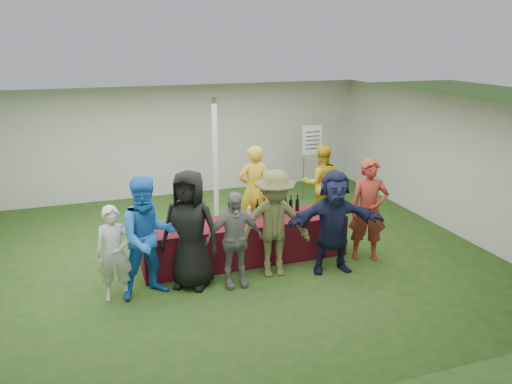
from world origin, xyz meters
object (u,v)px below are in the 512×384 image
object	(u,v)px
customer_4	(275,224)
customer_6	(368,210)
staff_back	(321,183)
customer_0	(114,253)
customer_1	(149,237)
customer_2	(190,230)
wine_list_sign	(312,146)
customer_3	(234,240)
customer_5	(334,222)
staff_pourer	(254,189)
dump_bucket	(336,209)
serving_table	(245,240)

from	to	relation	value
customer_4	customer_6	world-z (taller)	customer_6
staff_back	customer_0	world-z (taller)	staff_back
customer_1	customer_2	world-z (taller)	customer_2
wine_list_sign	customer_3	bearing A→B (deg)	-129.58
staff_back	customer_5	xyz separation A→B (m)	(-0.89, -2.29, 0.05)
staff_pourer	customer_0	xyz separation A→B (m)	(-2.83, -1.90, -0.16)
dump_bucket	customer_0	bearing A→B (deg)	-173.74
wine_list_sign	customer_6	bearing A→B (deg)	-98.67
staff_pourer	customer_4	world-z (taller)	customer_4
customer_4	customer_5	size ratio (longest dim) A/B	1.03
wine_list_sign	customer_0	world-z (taller)	wine_list_sign
wine_list_sign	customer_0	distance (m)	6.00
customer_0	customer_1	distance (m)	0.55
staff_pourer	customer_0	bearing A→B (deg)	31.95
serving_table	customer_3	size ratio (longest dim) A/B	2.30
serving_table	customer_5	size ratio (longest dim) A/B	2.05
customer_2	customer_0	bearing A→B (deg)	-145.68
dump_bucket	customer_2	size ratio (longest dim) A/B	0.12
dump_bucket	customer_1	xyz separation A→B (m)	(-3.38, -0.48, 0.10)
serving_table	customer_1	bearing A→B (deg)	-158.16
serving_table	staff_back	size ratio (longest dim) A/B	2.19
customer_0	customer_1	bearing A→B (deg)	1.28
dump_bucket	customer_2	distance (m)	2.76
customer_0	customer_3	distance (m)	1.81
customer_1	dump_bucket	bearing A→B (deg)	-2.11
serving_table	wine_list_sign	distance (m)	3.97
customer_3	customer_5	distance (m)	1.71
serving_table	customer_5	bearing A→B (deg)	-34.27
customer_0	customer_5	xyz separation A→B (m)	(3.51, -0.21, 0.14)
customer_5	customer_6	bearing A→B (deg)	25.93
customer_4	customer_5	world-z (taller)	customer_4
staff_pourer	customer_5	distance (m)	2.22
staff_pourer	customer_3	size ratio (longest dim) A/B	1.14
customer_0	staff_back	bearing A→B (deg)	32.04
customer_2	customer_3	bearing A→B (deg)	13.17
serving_table	customer_2	xyz separation A→B (m)	(-1.09, -0.60, 0.58)
customer_0	dump_bucket	bearing A→B (deg)	13.06
staff_pourer	customer_0	size ratio (longest dim) A/B	1.21
dump_bucket	wine_list_sign	distance (m)	3.25
wine_list_sign	staff_pourer	world-z (taller)	wine_list_sign
serving_table	staff_back	bearing A→B (deg)	33.52
customer_2	customer_5	distance (m)	2.37
dump_bucket	customer_5	bearing A→B (deg)	-120.74
dump_bucket	customer_1	world-z (taller)	customer_1
customer_3	customer_1	bearing A→B (deg)	175.21
customer_4	customer_6	bearing A→B (deg)	10.62
dump_bucket	serving_table	bearing A→B (deg)	172.37
customer_3	staff_pourer	bearing A→B (deg)	64.50
customer_1	customer_2	bearing A→B (deg)	-1.86
staff_back	customer_2	distance (m)	3.83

